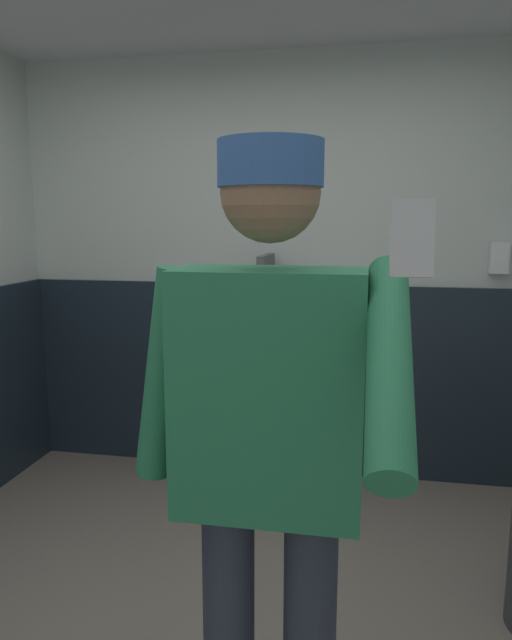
% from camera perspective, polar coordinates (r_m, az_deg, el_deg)
% --- Properties ---
extents(wall_back, '(3.88, 0.12, 2.58)m').
position_cam_1_polar(wall_back, '(3.64, 2.47, 4.98)').
color(wall_back, silver).
rests_on(wall_back, ground_plane).
extents(wainscot_band_back, '(3.28, 0.03, 1.21)m').
position_cam_1_polar(wainscot_band_back, '(3.69, 2.22, -5.79)').
color(wainscot_band_back, '#19232D').
rests_on(wainscot_band_back, ground_plane).
extents(urinal_left, '(0.40, 0.34, 1.24)m').
position_cam_1_polar(urinal_left, '(3.60, -4.75, -3.39)').
color(urinal_left, white).
rests_on(urinal_left, ground_plane).
extents(urinal_middle, '(0.40, 0.34, 1.24)m').
position_cam_1_polar(urinal_middle, '(3.48, 7.28, -3.90)').
color(urinal_middle, white).
rests_on(urinal_middle, ground_plane).
extents(privacy_divider_panel, '(0.04, 0.40, 0.90)m').
position_cam_1_polar(privacy_divider_panel, '(3.41, 0.98, -1.11)').
color(privacy_divider_panel, '#4C4C51').
extents(person, '(0.68, 0.60, 1.78)m').
position_cam_1_polar(person, '(1.48, 1.29, -11.20)').
color(person, '#2D3342').
rests_on(person, ground_plane).
extents(cell_phone, '(0.06, 0.04, 0.11)m').
position_cam_1_polar(cell_phone, '(0.86, 15.12, 7.75)').
color(cell_phone, silver).
extents(soap_dispenser, '(0.10, 0.07, 0.18)m').
position_cam_1_polar(soap_dispenser, '(3.58, 22.84, 5.70)').
color(soap_dispenser, silver).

